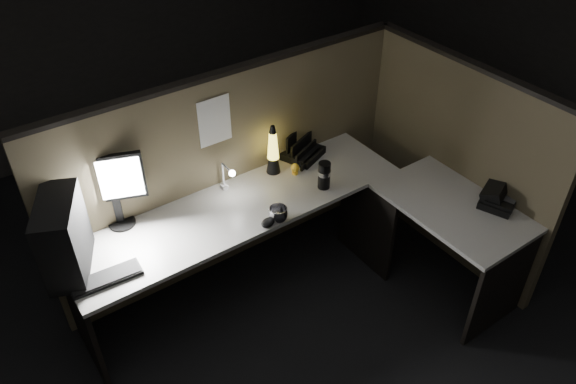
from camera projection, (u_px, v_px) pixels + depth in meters
floor at (311, 328)px, 3.79m from camera, size 6.00×6.00×0.00m
room_shell at (319, 119)px, 2.80m from camera, size 6.00×6.00×6.00m
partition_back at (234, 172)px, 3.93m from camera, size 2.66×0.06×1.50m
partition_right at (454, 165)px, 4.00m from camera, size 0.06×1.66×1.50m
desk at (312, 233)px, 3.68m from camera, size 2.60×1.60×0.73m
pc_tower at (64, 237)px, 3.08m from camera, size 0.37×0.49×0.47m
monitor at (112, 184)px, 3.35m from camera, size 0.38×0.18×0.51m
keyboard at (106, 278)px, 3.14m from camera, size 0.41×0.16×0.02m
mouse at (268, 223)px, 3.50m from camera, size 0.12×0.11×0.04m
clip_lamp at (228, 177)px, 3.69m from camera, size 0.04×0.17×0.22m
organizer at (302, 150)px, 4.10m from camera, size 0.34×0.32×0.20m
lava_lamp at (273, 153)px, 3.87m from camera, size 0.10×0.10×0.37m
travel_mug at (324, 175)px, 3.76m from camera, size 0.09×0.09×0.20m
steel_mug at (278, 214)px, 3.52m from camera, size 0.13×0.13×0.10m
figurine at (295, 168)px, 3.91m from camera, size 0.06×0.06×0.06m
pinned_paper at (215, 121)px, 3.56m from camera, size 0.23×0.00×0.33m
desk_phone at (497, 197)px, 3.65m from camera, size 0.30×0.30×0.14m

